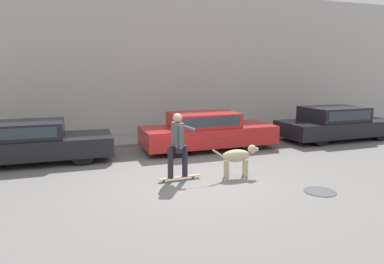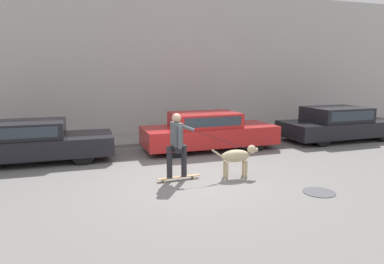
{
  "view_description": "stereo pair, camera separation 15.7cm",
  "coord_description": "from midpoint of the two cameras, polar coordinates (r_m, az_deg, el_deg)",
  "views": [
    {
      "loc": [
        -2.49,
        -7.49,
        2.58
      ],
      "look_at": [
        0.48,
        1.27,
        0.95
      ],
      "focal_mm": 32.0,
      "sensor_mm": 36.0,
      "label": 1
    },
    {
      "loc": [
        -2.34,
        -7.54,
        2.58
      ],
      "look_at": [
        0.48,
        1.27,
        0.95
      ],
      "focal_mm": 32.0,
      "sensor_mm": 36.0,
      "label": 2
    }
  ],
  "objects": [
    {
      "name": "sidewalk_curb",
      "position": [
        13.11,
        -6.81,
        -1.18
      ],
      "size": [
        30.0,
        1.92,
        0.11
      ],
      "color": "gray",
      "rests_on": "ground_plane"
    },
    {
      "name": "back_wall",
      "position": [
        13.97,
        -7.96,
        11.21
      ],
      "size": [
        32.0,
        0.3,
        5.79
      ],
      "color": "#B2ADA8",
      "rests_on": "ground_plane"
    },
    {
      "name": "ground_plane",
      "position": [
        8.3,
        0.04,
        -8.11
      ],
      "size": [
        36.0,
        36.0,
        0.0
      ],
      "primitive_type": "plane",
      "color": "slate"
    },
    {
      "name": "dog",
      "position": [
        8.54,
        8.11,
        -4.02
      ],
      "size": [
        1.21,
        0.33,
        0.79
      ],
      "rotation": [
        0.0,
        0.0,
        -0.03
      ],
      "color": "tan",
      "rests_on": "ground_plane"
    },
    {
      "name": "skateboarder",
      "position": [
        8.1,
        -1.93,
        -1.78
      ],
      "size": [
        2.35,
        0.56,
        1.62
      ],
      "rotation": [
        0.0,
        0.0,
        0.06
      ],
      "color": "beige",
      "rests_on": "ground_plane"
    },
    {
      "name": "manhole_cover",
      "position": [
        8.04,
        20.95,
        -9.36
      ],
      "size": [
        0.69,
        0.69,
        0.01
      ],
      "color": "#38383D",
      "rests_on": "ground_plane"
    },
    {
      "name": "parked_car_1",
      "position": [
        11.48,
        3.12,
        0.08
      ],
      "size": [
        4.5,
        1.83,
        1.25
      ],
      "rotation": [
        0.0,
        0.0,
        0.03
      ],
      "color": "black",
      "rests_on": "ground_plane"
    },
    {
      "name": "parked_car_2",
      "position": [
        14.23,
        23.47,
        1.2
      ],
      "size": [
        4.57,
        1.95,
        1.27
      ],
      "rotation": [
        0.0,
        0.0,
        0.03
      ],
      "color": "black",
      "rests_on": "ground_plane"
    },
    {
      "name": "parked_car_0",
      "position": [
        10.84,
        -24.99,
        -1.54
      ],
      "size": [
        4.53,
        1.76,
        1.19
      ],
      "rotation": [
        0.0,
        0.0,
        -0.01
      ],
      "color": "black",
      "rests_on": "ground_plane"
    }
  ]
}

